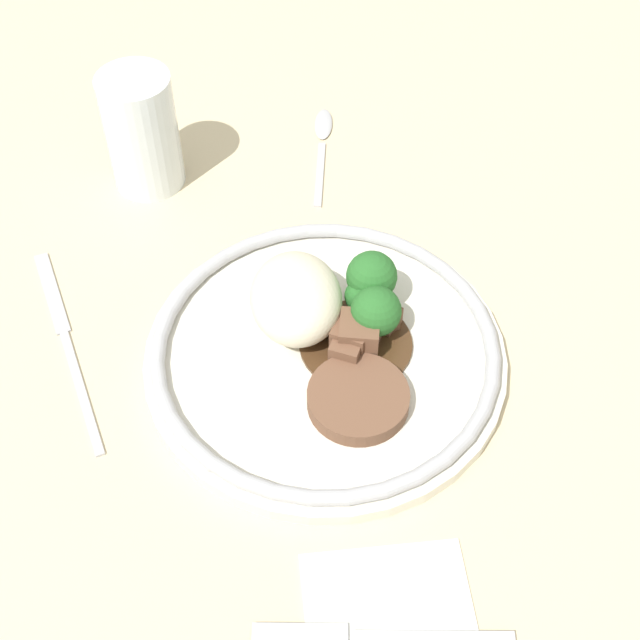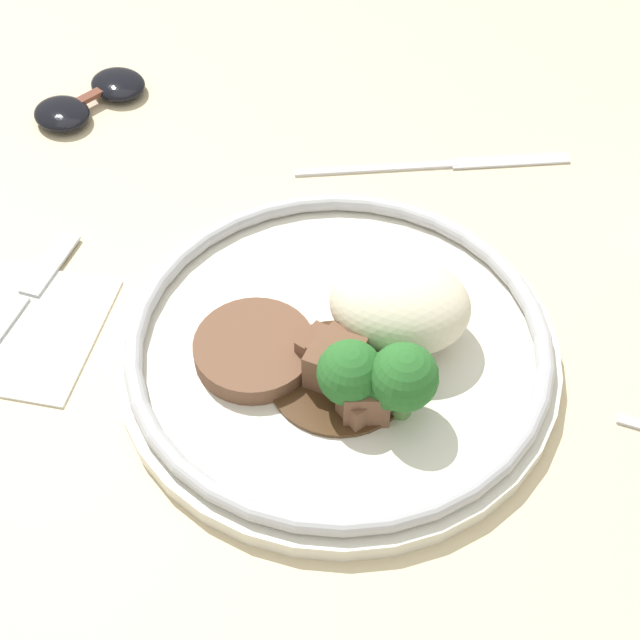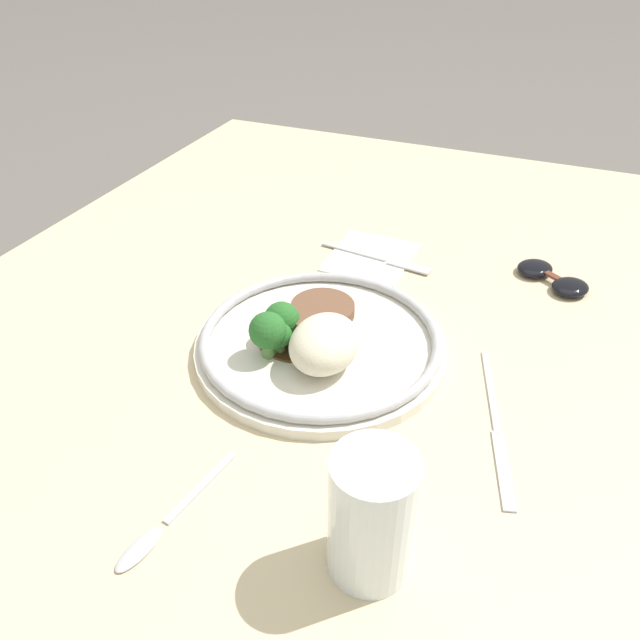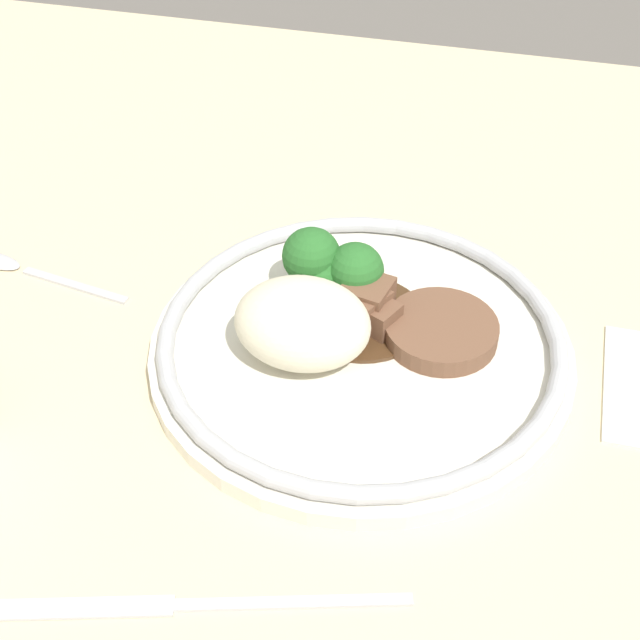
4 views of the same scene
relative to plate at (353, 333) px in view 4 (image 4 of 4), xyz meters
The scene contains 5 objects.
ground_plane 0.07m from the plate, 73.58° to the left, with size 8.00×8.00×0.00m, color #5B5651.
dining_table 0.05m from the plate, 73.58° to the left, with size 1.45×1.08×0.05m.
plate is the anchor object (origin of this frame).
knife 0.22m from the plate, 78.63° to the left, with size 0.22×0.07×0.00m.
spoon 0.28m from the plate, ahead, with size 0.15×0.04×0.01m.
Camera 4 is at (-0.10, 0.41, 0.47)m, focal length 50.00 mm.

